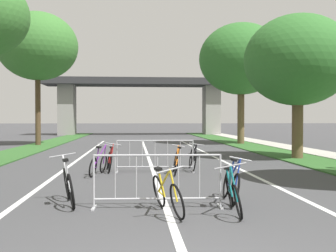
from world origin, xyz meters
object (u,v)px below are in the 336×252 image
at_px(bicycle_red_0, 110,161).
at_px(bicycle_black_1, 193,159).
at_px(tree_left_pine_near, 38,47).
at_px(crowd_barrier_second, 155,156).
at_px(tree_right_pine_far, 298,61).
at_px(tree_right_maple_mid, 241,59).
at_px(bicycle_blue_6, 231,184).
at_px(bicycle_teal_2, 233,193).
at_px(bicycle_purple_5, 99,164).
at_px(bicycle_orange_3, 176,162).
at_px(bicycle_yellow_7, 167,194).
at_px(crowd_barrier_nearest, 157,181).
at_px(bicycle_silver_4, 68,186).

bearing_deg(bicycle_red_0, bicycle_black_1, 176.94).
xyz_separation_m(tree_left_pine_near, crowd_barrier_second, (6.89, -13.84, -5.88)).
height_order(tree_right_pine_far, tree_right_maple_mid, tree_right_maple_mid).
xyz_separation_m(tree_right_pine_far, crowd_barrier_second, (-6.35, -3.87, -3.72)).
distance_m(crowd_barrier_second, bicycle_red_0, 1.54).
bearing_deg(tree_right_pine_far, bicycle_blue_6, -119.66).
bearing_deg(bicycle_teal_2, bicycle_purple_5, -55.39).
xyz_separation_m(bicycle_red_0, bicycle_teal_2, (2.64, -6.22, 0.00)).
xyz_separation_m(tree_right_pine_far, bicycle_orange_3, (-5.70, -4.34, -3.86)).
height_order(bicycle_blue_6, bicycle_yellow_7, bicycle_blue_6).
relative_size(tree_left_pine_near, tree_right_pine_far, 1.38).
distance_m(tree_right_maple_mid, crowd_barrier_nearest, 21.34).
distance_m(crowd_barrier_nearest, bicycle_purple_5, 5.03).
bearing_deg(bicycle_purple_5, tree_right_maple_mid, 73.82).
distance_m(bicycle_red_0, bicycle_yellow_7, 6.34).
xyz_separation_m(bicycle_orange_3, bicycle_blue_6, (0.69, -4.46, 0.00)).
distance_m(tree_right_maple_mid, bicycle_red_0, 16.91).
relative_size(tree_left_pine_near, crowd_barrier_second, 3.39).
distance_m(crowd_barrier_second, bicycle_teal_2, 5.96).
distance_m(crowd_barrier_nearest, bicycle_blue_6, 1.61).
bearing_deg(bicycle_orange_3, bicycle_blue_6, -78.08).
bearing_deg(bicycle_purple_5, tree_left_pine_near, 122.91).
height_order(bicycle_teal_2, bicycle_blue_6, bicycle_blue_6).
height_order(bicycle_orange_3, bicycle_silver_4, bicycle_silver_4).
height_order(tree_right_maple_mid, bicycle_black_1, tree_right_maple_mid).
xyz_separation_m(tree_right_pine_far, crowd_barrier_nearest, (-6.56, -9.20, -3.72)).
bearing_deg(bicycle_black_1, crowd_barrier_second, 24.50).
bearing_deg(tree_right_maple_mid, bicycle_blue_6, -105.32).
bearing_deg(crowd_barrier_nearest, bicycle_purple_5, 108.00).
height_order(crowd_barrier_second, bicycle_orange_3, crowd_barrier_second).
bearing_deg(bicycle_teal_2, crowd_barrier_second, -73.10).
bearing_deg(bicycle_blue_6, tree_left_pine_near, -62.18).
xyz_separation_m(tree_left_pine_near, tree_right_maple_mid, (13.47, 0.36, -0.61)).
relative_size(tree_right_pine_far, crowd_barrier_second, 2.45).
xyz_separation_m(tree_right_pine_far, bicycle_yellow_7, (-6.42, -9.69, -3.88)).
relative_size(crowd_barrier_nearest, crowd_barrier_second, 1.00).
relative_size(tree_right_maple_mid, bicycle_black_1, 4.69).
bearing_deg(tree_right_pine_far, crowd_barrier_nearest, -125.51).
relative_size(bicycle_orange_3, bicycle_yellow_7, 0.98).
xyz_separation_m(bicycle_teal_2, bicycle_purple_5, (-2.92, 5.30, -0.01)).
height_order(bicycle_black_1, bicycle_silver_4, bicycle_silver_4).
height_order(bicycle_teal_2, bicycle_purple_5, bicycle_teal_2).
distance_m(crowd_barrier_second, bicycle_silver_4, 5.26).
height_order(bicycle_black_1, bicycle_blue_6, bicycle_blue_6).
bearing_deg(bicycle_purple_5, bicycle_yellow_7, -58.82).
bearing_deg(bicycle_black_1, bicycle_purple_5, 21.56).
xyz_separation_m(tree_right_maple_mid, crowd_barrier_second, (-6.58, -14.20, -5.27)).
xyz_separation_m(crowd_barrier_nearest, bicycle_yellow_7, (0.14, -0.49, -0.16)).
height_order(crowd_barrier_nearest, bicycle_silver_4, crowd_barrier_nearest).
distance_m(bicycle_red_0, bicycle_purple_5, 0.96).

